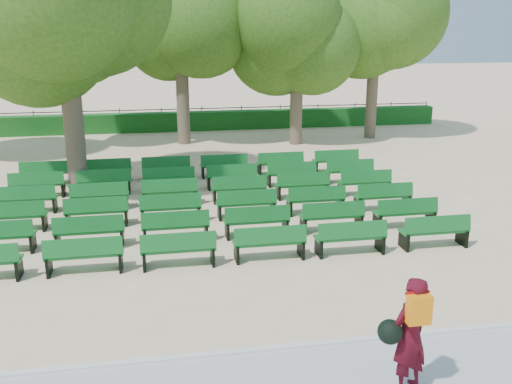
{
  "coord_description": "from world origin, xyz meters",
  "views": [
    {
      "loc": [
        -1.39,
        -14.01,
        4.97
      ],
      "look_at": [
        0.96,
        -1.0,
        1.1
      ],
      "focal_mm": 40.0,
      "sensor_mm": 36.0,
      "label": 1
    }
  ],
  "objects": [
    {
      "name": "tree_line",
      "position": [
        0.0,
        10.0,
        0.0
      ],
      "size": [
        21.8,
        6.8,
        7.04
      ],
      "primitive_type": null,
      "color": "#366019",
      "rests_on": "ground"
    },
    {
      "name": "hedge",
      "position": [
        0.0,
        14.0,
        0.45
      ],
      "size": [
        26.0,
        0.7,
        0.9
      ],
      "primitive_type": "cube",
      "color": "#175A1C",
      "rests_on": "ground"
    },
    {
      "name": "fence",
      "position": [
        0.0,
        14.4,
        0.0
      ],
      "size": [
        26.0,
        0.1,
        1.02
      ],
      "primitive_type": null,
      "color": "black",
      "rests_on": "ground"
    },
    {
      "name": "person",
      "position": [
        1.88,
        -7.59,
        0.94
      ],
      "size": [
        0.85,
        0.62,
        1.7
      ],
      "rotation": [
        0.0,
        0.0,
        3.55
      ],
      "color": "#400915",
      "rests_on": "ground"
    },
    {
      "name": "curb",
      "position": [
        0.0,
        -6.25,
        0.05
      ],
      "size": [
        30.0,
        0.12,
        0.1
      ],
      "primitive_type": "cube",
      "color": "silver",
      "rests_on": "ground"
    },
    {
      "name": "tree_among",
      "position": [
        -3.74,
        3.49,
        4.88
      ],
      "size": [
        4.89,
        4.89,
        7.12
      ],
      "color": "brown",
      "rests_on": "ground"
    },
    {
      "name": "bench_array",
      "position": [
        -0.05,
        1.12,
        0.08
      ],
      "size": [
        1.63,
        0.62,
        1.01
      ],
      "rotation": [
        0.0,
        0.0,
        0.08
      ],
      "color": "#116222",
      "rests_on": "ground"
    },
    {
      "name": "ground",
      "position": [
        0.0,
        0.0,
        0.0
      ],
      "size": [
        120.0,
        120.0,
        0.0
      ],
      "primitive_type": "plane",
      "color": "beige"
    }
  ]
}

